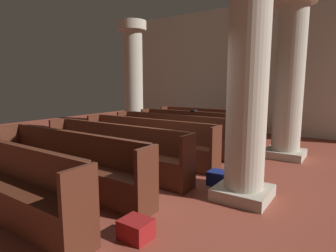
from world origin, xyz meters
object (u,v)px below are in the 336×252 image
object	(u,v)px
hymn_book	(194,111)
kneeler_box_navy	(220,178)
pillar_aisle_rear	(248,68)
pew_row_0	(209,123)
pew_row_4	(113,148)
pew_row_1	(193,127)
pillar_aisle_side	(290,74)
pillar_far_side	(133,77)
pew_row_3	(147,139)
pew_row_2	(172,132)
lectern	(243,123)
pew_row_5	(67,160)
kneeler_box_red	(136,229)

from	to	relation	value
hymn_book	kneeler_box_navy	xyz separation A→B (m)	(2.09, -2.83, -0.85)
pillar_aisle_rear	pew_row_0	bearing A→B (deg)	122.36
pew_row_4	hymn_book	world-z (taller)	hymn_book
pew_row_0	pillar_aisle_rear	world-z (taller)	pillar_aisle_rear
pew_row_0	hymn_book	bearing A→B (deg)	-94.19
pew_row_0	pew_row_1	size ratio (longest dim) A/B	1.00
pillar_aisle_side	pillar_far_side	world-z (taller)	same
pew_row_4	pillar_aisle_side	size ratio (longest dim) A/B	0.91
kneeler_box_navy	pew_row_4	bearing A→B (deg)	-165.06
pew_row_3	pillar_aisle_side	size ratio (longest dim) A/B	0.91
pillar_aisle_side	pillar_aisle_rear	size ratio (longest dim) A/B	1.00
pew_row_3	hymn_book	distance (m)	2.35
pew_row_3	pew_row_4	world-z (taller)	same
pew_row_2	pillar_aisle_side	distance (m)	3.12
pew_row_3	lectern	xyz separation A→B (m)	(0.81, 4.12, -0.06)
pew_row_0	pew_row_2	world-z (taller)	same
pillar_far_side	lectern	bearing A→B (deg)	27.11
pew_row_4	pillar_aisle_rear	bearing A→B (deg)	4.95
pew_row_5	lectern	bearing A→B (deg)	82.56
pew_row_0	pew_row_2	bearing A→B (deg)	-90.00
pew_row_3	lectern	world-z (taller)	lectern
pew_row_2	pillar_far_side	bearing A→B (deg)	151.40
pew_row_0	kneeler_box_navy	distance (m)	4.24
pillar_aisle_rear	pew_row_2	bearing A→B (deg)	143.29
pew_row_1	pillar_aisle_rear	distance (m)	4.17
pew_row_5	pillar_far_side	distance (m)	5.39
pew_row_4	pillar_aisle_side	distance (m)	4.32
pew_row_1	kneeler_box_navy	world-z (taller)	pew_row_1
pew_row_3	kneeler_box_navy	size ratio (longest dim) A/B	8.99
pew_row_3	pew_row_4	xyz separation A→B (m)	(0.00, -1.06, 0.00)
pillar_far_side	pew_row_3	bearing A→B (deg)	-44.12
pew_row_2	kneeler_box_red	distance (m)	4.18
kneeler_box_navy	pew_row_1	bearing A→B (deg)	127.48
pew_row_0	pillar_far_side	bearing A→B (deg)	-163.10
pew_row_4	pillar_aisle_rear	distance (m)	2.95
pillar_far_side	lectern	distance (m)	4.02
pew_row_5	hymn_book	xyz separation A→B (m)	(-0.06, 4.43, 0.46)
pew_row_2	pillar_far_side	size ratio (longest dim) A/B	0.91
pew_row_0	pillar_far_side	world-z (taller)	pillar_far_side
pew_row_1	pew_row_5	distance (m)	4.24
pew_row_1	pillar_aisle_rear	world-z (taller)	pillar_aisle_rear
pew_row_2	pillar_aisle_side	world-z (taller)	pillar_aisle_side
pew_row_0	pillar_aisle_side	distance (m)	3.13
pew_row_0	pew_row_4	size ratio (longest dim) A/B	1.00
pillar_aisle_side	pew_row_3	bearing A→B (deg)	-140.39
lectern	pew_row_3	bearing A→B (deg)	-101.19
pew_row_2	lectern	bearing A→B (deg)	75.08
pew_row_3	kneeler_box_red	world-z (taller)	pew_row_3
pew_row_3	pillar_far_side	size ratio (longest dim) A/B	0.91
pew_row_2	pew_row_4	world-z (taller)	same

